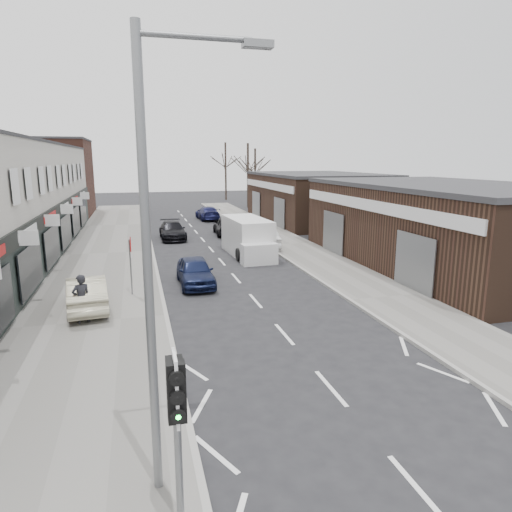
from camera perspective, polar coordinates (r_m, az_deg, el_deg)
ground at (r=11.44m, az=13.64°, el=-20.32°), size 160.00×160.00×0.00m
pavement_left at (r=31.06m, az=-18.02°, el=0.29°), size 5.50×64.00×0.12m
pavement_right at (r=32.76m, az=4.34°, el=1.43°), size 3.50×64.00×0.12m
brick_block_far at (r=54.15m, az=-24.27°, el=8.80°), size 8.00×10.00×8.00m
right_unit_near at (r=28.59m, az=22.77°, el=3.43°), size 10.00×18.00×4.50m
right_unit_far at (r=45.98m, az=7.49°, el=7.17°), size 10.00×16.00×4.50m
tree_far_a at (r=58.40m, az=-1.00°, el=6.06°), size 3.60×3.60×8.00m
tree_far_b at (r=64.80m, az=-0.11°, el=6.65°), size 3.60×3.60×7.50m
tree_far_c at (r=69.97m, az=-3.76°, el=7.03°), size 3.60×3.60×8.50m
traffic_light at (r=7.38m, az=-9.92°, el=-17.77°), size 0.28×0.60×3.10m
street_lamp at (r=7.76m, az=-12.22°, el=1.05°), size 2.23×0.22×8.00m
warning_sign at (r=20.78m, az=-15.40°, el=0.88°), size 0.12×0.80×2.70m
white_van at (r=29.23m, az=-1.03°, el=2.28°), size 2.41×6.16×2.36m
sedan_on_pavement at (r=19.58m, az=-20.38°, el=-4.31°), size 1.92×4.32×1.38m
pedestrian at (r=17.99m, az=-20.98°, el=-5.01°), size 0.79×0.68×1.84m
parked_car_left_a at (r=22.47m, az=-7.61°, el=-1.92°), size 1.63×4.04×1.37m
parked_car_left_b at (r=35.81m, az=-10.40°, el=3.16°), size 1.89×4.62×1.34m
parked_car_right_a at (r=31.50m, az=0.79°, el=2.24°), size 1.55×4.32×1.42m
parked_car_right_b at (r=37.21m, az=-3.73°, el=3.82°), size 2.05×4.61×1.54m
parked_car_right_c at (r=46.90m, az=-6.08°, el=5.36°), size 2.10×4.75×1.36m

